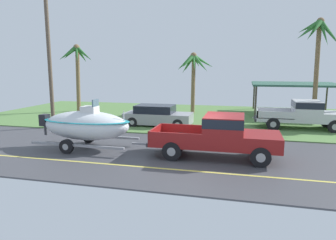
{
  "coord_description": "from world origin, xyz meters",
  "views": [
    {
      "loc": [
        2.15,
        -12.78,
        3.84
      ],
      "look_at": [
        -1.47,
        1.69,
        1.28
      ],
      "focal_mm": 33.11,
      "sensor_mm": 36.0,
      "label": 1
    }
  ],
  "objects_px": {
    "carport_awning": "(295,85)",
    "utility_pole": "(49,54)",
    "pickup_truck_towing": "(223,134)",
    "palm_tree_far_left": "(318,39)",
    "parked_sedan_near": "(158,116)",
    "palm_tree_near_right": "(193,67)",
    "palm_tree_mid": "(77,61)",
    "parked_pickup_background": "(306,113)",
    "boat_on_trailer": "(86,125)"
  },
  "relations": [
    {
      "from": "carport_awning",
      "to": "utility_pole",
      "type": "xyz_separation_m",
      "value": [
        -15.72,
        -9.29,
        2.17
      ]
    },
    {
      "from": "carport_awning",
      "to": "utility_pole",
      "type": "bearing_deg",
      "value": -149.41
    },
    {
      "from": "pickup_truck_towing",
      "to": "palm_tree_far_left",
      "type": "height_order",
      "value": "palm_tree_far_left"
    },
    {
      "from": "parked_sedan_near",
      "to": "palm_tree_near_right",
      "type": "height_order",
      "value": "palm_tree_near_right"
    },
    {
      "from": "pickup_truck_towing",
      "to": "utility_pole",
      "type": "xyz_separation_m",
      "value": [
        -11.07,
        4.21,
        3.6
      ]
    },
    {
      "from": "carport_awning",
      "to": "palm_tree_mid",
      "type": "relative_size",
      "value": 1.14
    },
    {
      "from": "carport_awning",
      "to": "palm_tree_far_left",
      "type": "bearing_deg",
      "value": -73.14
    },
    {
      "from": "parked_pickup_background",
      "to": "palm_tree_far_left",
      "type": "relative_size",
      "value": 0.76
    },
    {
      "from": "utility_pole",
      "to": "pickup_truck_towing",
      "type": "bearing_deg",
      "value": -20.82
    },
    {
      "from": "palm_tree_near_right",
      "to": "palm_tree_far_left",
      "type": "height_order",
      "value": "palm_tree_far_left"
    },
    {
      "from": "carport_awning",
      "to": "palm_tree_far_left",
      "type": "xyz_separation_m",
      "value": [
        0.88,
        -2.92,
        3.26
      ]
    },
    {
      "from": "parked_pickup_background",
      "to": "carport_awning",
      "type": "height_order",
      "value": "carport_awning"
    },
    {
      "from": "carport_awning",
      "to": "palm_tree_near_right",
      "type": "distance_m",
      "value": 8.21
    },
    {
      "from": "palm_tree_far_left",
      "to": "palm_tree_near_right",
      "type": "bearing_deg",
      "value": 167.71
    },
    {
      "from": "palm_tree_mid",
      "to": "pickup_truck_towing",
      "type": "bearing_deg",
      "value": -39.93
    },
    {
      "from": "parked_sedan_near",
      "to": "palm_tree_near_right",
      "type": "bearing_deg",
      "value": 78.13
    },
    {
      "from": "boat_on_trailer",
      "to": "carport_awning",
      "type": "xyz_separation_m",
      "value": [
        11.06,
        13.5,
        1.32
      ]
    },
    {
      "from": "pickup_truck_towing",
      "to": "utility_pole",
      "type": "height_order",
      "value": "utility_pole"
    },
    {
      "from": "boat_on_trailer",
      "to": "palm_tree_mid",
      "type": "xyz_separation_m",
      "value": [
        -6.74,
        11.01,
        3.21
      ]
    },
    {
      "from": "palm_tree_near_right",
      "to": "utility_pole",
      "type": "distance_m",
      "value": 11.35
    },
    {
      "from": "boat_on_trailer",
      "to": "palm_tree_near_right",
      "type": "height_order",
      "value": "palm_tree_near_right"
    },
    {
      "from": "palm_tree_near_right",
      "to": "palm_tree_mid",
      "type": "height_order",
      "value": "palm_tree_mid"
    },
    {
      "from": "palm_tree_near_right",
      "to": "parked_pickup_background",
      "type": "bearing_deg",
      "value": -32.9
    },
    {
      "from": "palm_tree_mid",
      "to": "utility_pole",
      "type": "xyz_separation_m",
      "value": [
        2.09,
        -6.8,
        0.29
      ]
    },
    {
      "from": "parked_sedan_near",
      "to": "utility_pole",
      "type": "distance_m",
      "value": 7.78
    },
    {
      "from": "boat_on_trailer",
      "to": "parked_sedan_near",
      "type": "relative_size",
      "value": 1.28
    },
    {
      "from": "boat_on_trailer",
      "to": "parked_pickup_background",
      "type": "relative_size",
      "value": 1.03
    },
    {
      "from": "pickup_truck_towing",
      "to": "parked_pickup_background",
      "type": "distance_m",
      "value": 8.68
    },
    {
      "from": "parked_pickup_background",
      "to": "boat_on_trailer",
      "type": "bearing_deg",
      "value": -145.82
    },
    {
      "from": "utility_pole",
      "to": "boat_on_trailer",
      "type": "bearing_deg",
      "value": -42.12
    },
    {
      "from": "pickup_truck_towing",
      "to": "utility_pole",
      "type": "relative_size",
      "value": 0.63
    },
    {
      "from": "palm_tree_mid",
      "to": "palm_tree_far_left",
      "type": "height_order",
      "value": "palm_tree_far_left"
    },
    {
      "from": "boat_on_trailer",
      "to": "palm_tree_far_left",
      "type": "xyz_separation_m",
      "value": [
        11.95,
        10.58,
        4.58
      ]
    },
    {
      "from": "palm_tree_near_right",
      "to": "utility_pole",
      "type": "height_order",
      "value": "utility_pole"
    },
    {
      "from": "carport_awning",
      "to": "palm_tree_far_left",
      "type": "height_order",
      "value": "palm_tree_far_left"
    },
    {
      "from": "pickup_truck_towing",
      "to": "parked_pickup_background",
      "type": "height_order",
      "value": "pickup_truck_towing"
    },
    {
      "from": "parked_sedan_near",
      "to": "utility_pole",
      "type": "height_order",
      "value": "utility_pole"
    },
    {
      "from": "parked_sedan_near",
      "to": "palm_tree_far_left",
      "type": "bearing_deg",
      "value": 22.8
    },
    {
      "from": "carport_awning",
      "to": "utility_pole",
      "type": "height_order",
      "value": "utility_pole"
    },
    {
      "from": "parked_sedan_near",
      "to": "palm_tree_near_right",
      "type": "xyz_separation_m",
      "value": [
        1.31,
        6.24,
        3.2
      ]
    },
    {
      "from": "pickup_truck_towing",
      "to": "carport_awning",
      "type": "relative_size",
      "value": 0.85
    },
    {
      "from": "parked_sedan_near",
      "to": "carport_awning",
      "type": "xyz_separation_m",
      "value": [
        9.34,
        7.22,
        1.78
      ]
    },
    {
      "from": "boat_on_trailer",
      "to": "utility_pole",
      "type": "height_order",
      "value": "utility_pole"
    },
    {
      "from": "boat_on_trailer",
      "to": "carport_awning",
      "type": "distance_m",
      "value": 17.5
    },
    {
      "from": "boat_on_trailer",
      "to": "palm_tree_mid",
      "type": "distance_m",
      "value": 13.3
    },
    {
      "from": "boat_on_trailer",
      "to": "palm_tree_far_left",
      "type": "height_order",
      "value": "palm_tree_far_left"
    },
    {
      "from": "parked_pickup_background",
      "to": "palm_tree_far_left",
      "type": "xyz_separation_m",
      "value": [
        1.02,
        3.16,
        4.7
      ]
    },
    {
      "from": "boat_on_trailer",
      "to": "pickup_truck_towing",
      "type": "bearing_deg",
      "value": 0.0
    },
    {
      "from": "parked_pickup_background",
      "to": "carport_awning",
      "type": "distance_m",
      "value": 6.25
    },
    {
      "from": "pickup_truck_towing",
      "to": "palm_tree_mid",
      "type": "height_order",
      "value": "palm_tree_mid"
    }
  ]
}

